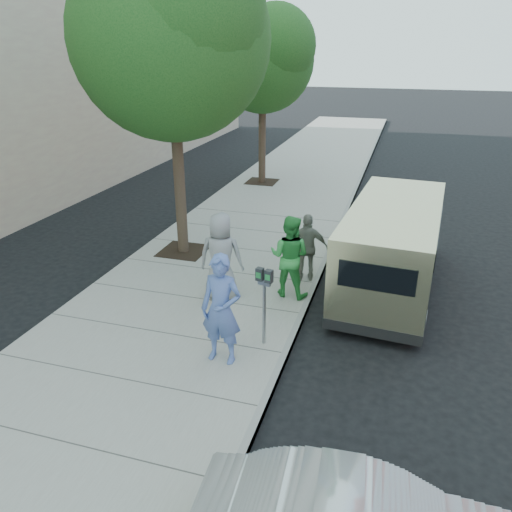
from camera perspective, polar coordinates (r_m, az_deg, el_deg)
name	(u,v)px	position (r m, az deg, el deg)	size (l,w,h in m)	color
ground	(236,310)	(10.81, -2.31, -6.16)	(120.00, 120.00, 0.00)	black
sidewalk	(193,300)	(11.10, -7.23, -5.06)	(5.00, 60.00, 0.15)	gray
curb_face	(302,316)	(10.45, 5.23, -6.90)	(0.12, 60.00, 0.16)	gray
tree_near	(172,31)	(12.51, -9.58, 24.04)	(4.62, 4.60, 7.53)	black
tree_far	(264,55)	(19.65, 0.89, 21.96)	(3.92, 3.80, 6.49)	black
parking_meter	(264,290)	(8.88, 0.95, -3.96)	(0.33, 0.17, 1.51)	gray
van	(392,246)	(11.68, 15.33, 1.14)	(2.22, 5.59, 2.03)	beige
person_officer	(221,310)	(8.49, -3.98, -6.13)	(0.72, 0.47, 1.98)	#556EB5
person_green_shirt	(289,256)	(10.76, 3.85, -0.03)	(0.89, 0.69, 1.83)	green
person_gray_shirt	(221,257)	(10.60, -4.00, -0.08)	(0.94, 0.61, 1.93)	gray
person_striped_polo	(307,247)	(11.56, 5.90, 0.97)	(0.94, 0.39, 1.60)	gray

